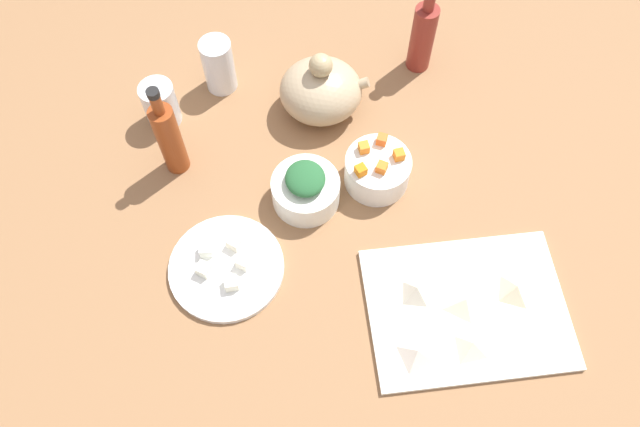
{
  "coord_description": "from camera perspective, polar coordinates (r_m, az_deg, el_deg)",
  "views": [
    {
      "loc": [
        -1.19,
        -52.12,
        105.12
      ],
      "look_at": [
        0.0,
        0.0,
        8.0
      ],
      "focal_mm": 35.57,
      "sensor_mm": 36.0,
      "label": 1
    }
  ],
  "objects": [
    {
      "name": "dumpling_4",
      "position": [
        1.07,
        13.55,
        -11.44
      ],
      "size": [
        6.7,
        6.84,
        2.15
      ],
      "primitive_type": "pyramid",
      "rotation": [
        0.0,
        0.0,
        0.92
      ],
      "color": "beige",
      "rests_on": "cutting_board"
    },
    {
      "name": "dumpling_0",
      "position": [
        1.08,
        8.64,
        -6.91
      ],
      "size": [
        5.89,
        5.91,
        3.0
      ],
      "primitive_type": "pyramid",
      "rotation": [
        0.0,
        0.0,
        5.39
      ],
      "color": "beige",
      "rests_on": "cutting_board"
    },
    {
      "name": "drinking_glass_0",
      "position": [
        1.27,
        -14.16,
        9.52
      ],
      "size": [
        6.61,
        6.61,
        9.41
      ],
      "primitive_type": "cylinder",
      "color": "white",
      "rests_on": "tabletop"
    },
    {
      "name": "bottle_0",
      "position": [
        1.32,
        9.23,
        15.52
      ],
      "size": [
        4.8,
        4.8,
        20.8
      ],
      "color": "maroon",
      "rests_on": "tabletop"
    },
    {
      "name": "cutting_board",
      "position": [
        1.11,
        13.07,
        -8.32
      ],
      "size": [
        35.5,
        28.02,
        1.0
      ],
      "primitive_type": "cube",
      "rotation": [
        0.0,
        0.0,
        0.09
      ],
      "color": "white",
      "rests_on": "tabletop"
    },
    {
      "name": "bowl_greens",
      "position": [
        1.15,
        -1.29,
        2.05
      ],
      "size": [
        12.43,
        12.43,
        5.75
      ],
      "primitive_type": "cylinder",
      "color": "white",
      "rests_on": "tabletop"
    },
    {
      "name": "carrot_cube_0",
      "position": [
        1.15,
        3.97,
        5.94
      ],
      "size": [
        2.17,
        2.17,
        1.8
      ],
      "primitive_type": "cube",
      "rotation": [
        0.0,
        0.0,
        0.23
      ],
      "color": "orange",
      "rests_on": "bowl_carrots"
    },
    {
      "name": "tofu_cube_3",
      "position": [
        1.1,
        -10.42,
        -4.97
      ],
      "size": [
        2.97,
        2.97,
        2.2
      ],
      "primitive_type": "cube",
      "rotation": [
        0.0,
        0.0,
        2.66
      ],
      "color": "white",
      "rests_on": "plate_tofu"
    },
    {
      "name": "plate_tofu",
      "position": [
        1.12,
        -8.41,
        -4.85
      ],
      "size": [
        20.1,
        20.1,
        1.2
      ],
      "primitive_type": "cylinder",
      "color": "white",
      "rests_on": "tabletop"
    },
    {
      "name": "dumpling_1",
      "position": [
        1.12,
        17.17,
        -6.53
      ],
      "size": [
        6.47,
        6.62,
        2.78
      ],
      "primitive_type": "pyramid",
      "rotation": [
        0.0,
        0.0,
        2.08
      ],
      "color": "beige",
      "rests_on": "cutting_board"
    },
    {
      "name": "teapot",
      "position": [
        1.25,
        0.09,
        11.05
      ],
      "size": [
        17.49,
        15.05,
        14.93
      ],
      "color": "tan",
      "rests_on": "tabletop"
    },
    {
      "name": "carrot_cube_4",
      "position": [
        1.15,
        7.13,
        5.27
      ],
      "size": [
        2.16,
        2.16,
        1.8
      ],
      "primitive_type": "cube",
      "rotation": [
        0.0,
        0.0,
        0.22
      ],
      "color": "orange",
      "rests_on": "bowl_carrots"
    },
    {
      "name": "tofu_cube_4",
      "position": [
        1.12,
        -7.71,
        -2.6
      ],
      "size": [
        3.01,
        3.01,
        2.2
      ],
      "primitive_type": "cube",
      "rotation": [
        0.0,
        0.0,
        2.61
      ],
      "color": "white",
      "rests_on": "plate_tofu"
    },
    {
      "name": "bottle_1",
      "position": [
        1.17,
        -13.43,
        6.67
      ],
      "size": [
        4.42,
        4.42,
        21.83
      ],
      "color": "#913C18",
      "rests_on": "tabletop"
    },
    {
      "name": "tofu_cube_2",
      "position": [
        1.1,
        -6.9,
        -4.34
      ],
      "size": [
        2.96,
        2.96,
        2.2
      ],
      "primitive_type": "cube",
      "rotation": [
        0.0,
        0.0,
        1.1
      ],
      "color": "white",
      "rests_on": "plate_tofu"
    },
    {
      "name": "chopped_greens_mound",
      "position": [
        1.11,
        -1.34,
        3.17
      ],
      "size": [
        8.04,
        8.48,
        2.9
      ],
      "primitive_type": "ellipsoid",
      "rotation": [
        0.0,
        0.0,
        1.69
      ],
      "color": "#265E31",
      "rests_on": "bowl_greens"
    },
    {
      "name": "dumpling_3",
      "position": [
        1.05,
        8.73,
        -12.28
      ],
      "size": [
        6.6,
        6.64,
        2.36
      ],
      "primitive_type": "pyramid",
      "rotation": [
        0.0,
        0.0,
        1.15
      ],
      "color": "beige",
      "rests_on": "cutting_board"
    },
    {
      "name": "carrot_cube_3",
      "position": [
        1.13,
        5.58,
        4.14
      ],
      "size": [
        2.4,
        2.4,
        1.8
      ],
      "primitive_type": "cube",
      "rotation": [
        0.0,
        0.0,
        2.7
      ],
      "color": "orange",
      "rests_on": "bowl_carrots"
    },
    {
      "name": "tofu_cube_1",
      "position": [
        1.12,
        -10.21,
        -3.22
      ],
      "size": [
        2.26,
        2.26,
        2.2
      ],
      "primitive_type": "cube",
      "rotation": [
        0.0,
        0.0,
        0.03
      ],
      "color": "white",
      "rests_on": "plate_tofu"
    },
    {
      "name": "dumpling_2",
      "position": [
        1.09,
        12.92,
        -7.76
      ],
      "size": [
        6.61,
        6.24,
        2.2
      ],
      "primitive_type": "pyramid",
      "rotation": [
        0.0,
        0.0,
        0.23
      ],
      "color": "beige",
      "rests_on": "cutting_board"
    },
    {
      "name": "tabletop",
      "position": [
        1.16,
        0.0,
        -1.52
      ],
      "size": [
        190.0,
        190.0,
        3.0
      ],
      "primitive_type": "cube",
      "color": "olive",
      "rests_on": "ground"
    },
    {
      "name": "carrot_cube_1",
      "position": [
        1.12,
        3.68,
        3.92
      ],
      "size": [
        2.43,
        2.43,
        1.8
      ],
      "primitive_type": "cube",
      "rotation": [
        0.0,
        0.0,
        2.05
      ],
      "color": "orange",
      "rests_on": "bowl_carrots"
    },
    {
      "name": "drinking_glass_1",
      "position": [
        1.3,
        -9.12,
        13.03
      ],
      "size": [
        6.25,
        6.25,
        11.75
      ],
      "primitive_type": "cylinder",
      "color": "white",
      "rests_on": "tabletop"
    },
    {
      "name": "carrot_cube_2",
      "position": [
        1.16,
        5.59,
        6.65
      ],
      "size": [
        2.29,
        2.29,
        1.8
      ],
      "primitive_type": "cube",
      "rotation": [
        0.0,
        0.0,
        2.81
      ],
      "color": "orange",
      "rests_on": "bowl_carrots"
    },
    {
      "name": "tofu_cube_0",
      "position": [
        1.09,
        -7.97,
        -6.23
      ],
      "size": [
        2.53,
        2.53,
        2.2
      ],
      "primitive_type": "cube",
      "rotation": [
        0.0,
        0.0,
        1.74
      ],
      "color": "white",
      "rests_on": "plate_tofu"
    },
    {
      "name": "bowl_carrots",
      "position": [
        1.17,
        5.17,
        3.89
      ],
      "size": [
        12.11,
        12.11,
        6.37
      ],
      "primitive_type": "cylinder",
      "color": "white",
      "rests_on": "tabletop"
    }
  ]
}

